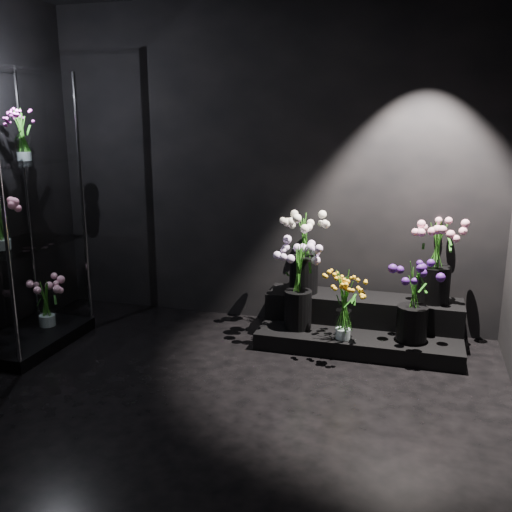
% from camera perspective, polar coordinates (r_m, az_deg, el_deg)
% --- Properties ---
extents(floor, '(4.00, 4.00, 0.00)m').
position_cam_1_polar(floor, '(3.62, -7.60, -16.62)').
color(floor, black).
rests_on(floor, ground).
extents(wall_back, '(4.00, 0.00, 4.00)m').
position_cam_1_polar(wall_back, '(5.03, 1.16, 9.00)').
color(wall_back, black).
rests_on(wall_back, floor).
extents(display_riser, '(1.61, 0.72, 0.36)m').
position_cam_1_polar(display_riser, '(4.83, 10.45, -6.69)').
color(display_riser, black).
rests_on(display_riser, floor).
extents(display_case, '(0.59, 0.98, 2.16)m').
position_cam_1_polar(display_case, '(4.79, -22.74, 3.84)').
color(display_case, black).
rests_on(display_case, floor).
extents(bouquet_orange_bells, '(0.32, 0.32, 0.54)m').
position_cam_1_polar(bouquet_orange_bells, '(4.44, 8.80, -4.80)').
color(bouquet_orange_bells, white).
rests_on(bouquet_orange_bells, display_riser).
extents(bouquet_lilac, '(0.46, 0.46, 0.70)m').
position_cam_1_polar(bouquet_lilac, '(4.60, 4.26, -2.42)').
color(bouquet_lilac, black).
rests_on(bouquet_lilac, display_riser).
extents(bouquet_purple, '(0.42, 0.42, 0.63)m').
position_cam_1_polar(bouquet_purple, '(4.50, 15.50, -3.93)').
color(bouquet_purple, black).
rests_on(bouquet_purple, display_riser).
extents(bouquet_cream_roses, '(0.38, 0.38, 0.68)m').
position_cam_1_polar(bouquet_cream_roses, '(4.80, 4.85, 0.89)').
color(bouquet_cream_roses, black).
rests_on(bouquet_cream_roses, display_riser).
extents(bouquet_pink_roses, '(0.38, 0.38, 0.67)m').
position_cam_1_polar(bouquet_pink_roses, '(4.76, 17.57, 0.02)').
color(bouquet_pink_roses, black).
rests_on(bouquet_pink_roses, display_riser).
extents(bouquet_case_magenta, '(0.25, 0.25, 0.39)m').
position_cam_1_polar(bouquet_case_magenta, '(4.85, -22.35, 11.18)').
color(bouquet_case_magenta, white).
rests_on(bouquet_case_magenta, display_case).
extents(bouquet_case_base_pink, '(0.31, 0.31, 0.43)m').
position_cam_1_polar(bouquet_case_base_pink, '(5.09, -20.31, -4.12)').
color(bouquet_case_base_pink, white).
rests_on(bouquet_case_base_pink, display_case).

